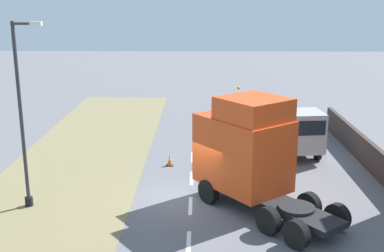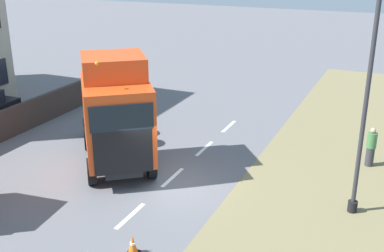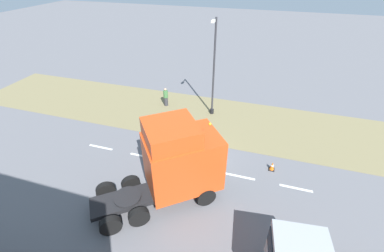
% 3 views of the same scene
% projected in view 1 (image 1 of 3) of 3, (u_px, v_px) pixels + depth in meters
% --- Properties ---
extents(ground_plane, '(120.00, 120.00, 0.00)m').
position_uv_depth(ground_plane, '(191.00, 199.00, 20.84)').
color(ground_plane, slate).
rests_on(ground_plane, ground).
extents(grass_verge, '(7.00, 44.00, 0.01)m').
position_uv_depth(grass_verge, '(53.00, 198.00, 20.94)').
color(grass_verge, olive).
rests_on(grass_verge, ground).
extents(lane_markings, '(0.16, 14.60, 0.00)m').
position_uv_depth(lane_markings, '(190.00, 206.00, 20.17)').
color(lane_markings, white).
rests_on(lane_markings, ground).
extents(lorry_cab, '(5.92, 6.57, 4.78)m').
position_uv_depth(lorry_cab, '(247.00, 152.00, 19.69)').
color(lorry_cab, black).
rests_on(lorry_cab, ground).
extents(flatbed_truck, '(2.83, 5.92, 2.69)m').
position_uv_depth(flatbed_truck, '(297.00, 133.00, 25.91)').
color(flatbed_truck, '#999EA3').
rests_on(flatbed_truck, ground).
extents(lamp_post, '(1.28, 0.32, 7.59)m').
position_uv_depth(lamp_post, '(24.00, 125.00, 19.24)').
color(lamp_post, black).
rests_on(lamp_post, ground).
extents(traffic_cone_lead, '(0.36, 0.36, 0.58)m').
position_uv_depth(traffic_cone_lead, '(170.00, 160.00, 24.93)').
color(traffic_cone_lead, black).
rests_on(traffic_cone_lead, ground).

